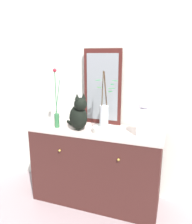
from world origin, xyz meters
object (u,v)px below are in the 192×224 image
at_px(bowl_porcelain, 104,129).
at_px(mirror_leaning, 102,87).
at_px(vase_glass_clear, 104,114).
at_px(vase_slim_green, 57,113).
at_px(cat_sitting, 79,115).
at_px(sideboard, 96,166).
at_px(jar_lidded_porcelain, 144,119).

bearing_deg(bowl_porcelain, mirror_leaning, 111.58).
bearing_deg(vase_glass_clear, vase_slim_green, -177.07).
distance_m(bowl_porcelain, vase_glass_clear, 0.16).
relative_size(cat_sitting, vase_slim_green, 0.63).
height_order(sideboard, vase_glass_clear, vase_glass_clear).
distance_m(sideboard, mirror_leaning, 0.84).
relative_size(vase_slim_green, jar_lidded_porcelain, 1.75).
xyz_separation_m(cat_sitting, bowl_porcelain, (0.26, 0.03, -0.13)).
bearing_deg(vase_slim_green, mirror_leaning, 35.69).
bearing_deg(jar_lidded_porcelain, vase_glass_clear, -175.90).
bearing_deg(sideboard, jar_lidded_porcelain, -3.02).
distance_m(cat_sitting, jar_lidded_porcelain, 0.64).
height_order(vase_slim_green, bowl_porcelain, vase_slim_green).
height_order(bowl_porcelain, jar_lidded_porcelain, jar_lidded_porcelain).
height_order(sideboard, cat_sitting, cat_sitting).
height_order(mirror_leaning, jar_lidded_porcelain, mirror_leaning).
relative_size(sideboard, vase_slim_green, 2.23).
xyz_separation_m(mirror_leaning, vase_glass_clear, (0.11, -0.26, -0.21)).
bearing_deg(mirror_leaning, cat_sitting, -118.06).
bearing_deg(vase_slim_green, sideboard, 10.97).
relative_size(sideboard, mirror_leaning, 1.69).
bearing_deg(bowl_porcelain, cat_sitting, -174.18).
bearing_deg(mirror_leaning, jar_lidded_porcelain, -25.91).
height_order(vase_glass_clear, jar_lidded_porcelain, vase_glass_clear).
distance_m(sideboard, vase_slim_green, 0.70).
bearing_deg(vase_glass_clear, mirror_leaning, 111.95).
bearing_deg(cat_sitting, vase_slim_green, -179.97).
distance_m(vase_glass_clear, jar_lidded_porcelain, 0.38).
relative_size(sideboard, jar_lidded_porcelain, 3.91).
bearing_deg(vase_glass_clear, jar_lidded_porcelain, 4.10).
bearing_deg(vase_slim_green, vase_glass_clear, 2.93).
height_order(mirror_leaning, vase_slim_green, mirror_leaning).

